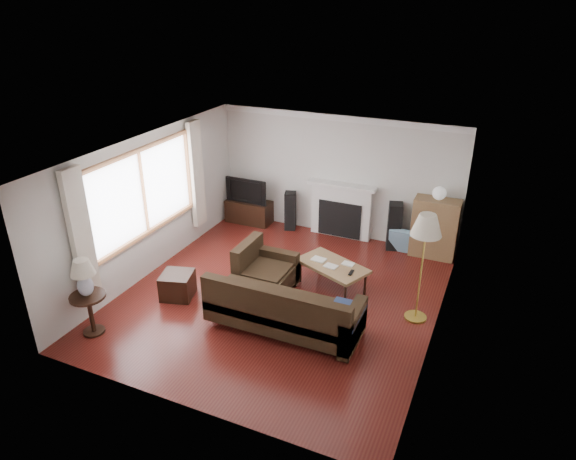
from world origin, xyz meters
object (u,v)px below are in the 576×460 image
at_px(side_table, 91,314).
at_px(bookshelf, 435,228).
at_px(coffee_table, 332,276).
at_px(tv_stand, 249,211).
at_px(sectional_sofa, 284,306).
at_px(floor_lamp, 421,269).

bearing_deg(side_table, bookshelf, 47.31).
relative_size(coffee_table, side_table, 1.85).
bearing_deg(bookshelf, tv_stand, -179.66).
bearing_deg(coffee_table, bookshelf, 77.92).
height_order(tv_stand, coffee_table, tv_stand).
bearing_deg(side_table, sectional_sofa, 25.57).
distance_m(bookshelf, coffee_table, 2.38).
distance_m(sectional_sofa, side_table, 2.86).
xyz_separation_m(floor_lamp, side_table, (-4.34, -2.32, -0.56)).
xyz_separation_m(sectional_sofa, side_table, (-2.57, -1.23, -0.08)).
relative_size(bookshelf, side_table, 1.79).
bearing_deg(floor_lamp, side_table, -151.83).
relative_size(tv_stand, sectional_sofa, 0.40).
bearing_deg(bookshelf, coffee_table, -125.37).
distance_m(floor_lamp, side_table, 4.95).
xyz_separation_m(tv_stand, coffee_table, (2.60, -1.89, -0.02)).
relative_size(bookshelf, sectional_sofa, 0.46).
distance_m(bookshelf, floor_lamp, 2.26).
bearing_deg(sectional_sofa, side_table, -154.43).
distance_m(coffee_table, floor_lamp, 1.66).
relative_size(tv_stand, side_table, 1.54).
bearing_deg(sectional_sofa, tv_stand, 125.30).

